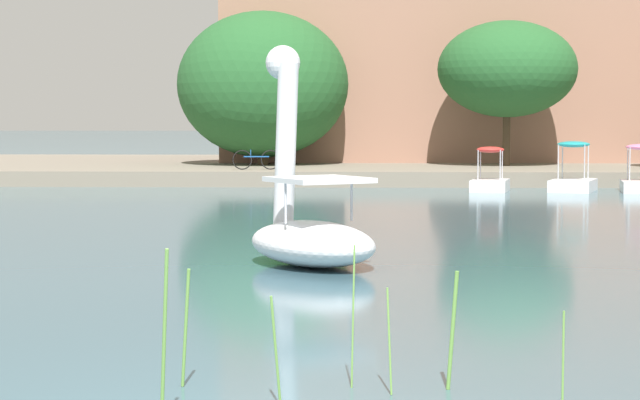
# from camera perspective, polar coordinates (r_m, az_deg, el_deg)

# --- Properties ---
(shore_bank_far) EXTENTS (149.50, 19.42, 0.53)m
(shore_bank_far) POSITION_cam_1_polar(r_m,az_deg,el_deg) (50.77, 1.03, 1.52)
(shore_bank_far) COLOR slate
(shore_bank_far) RESTS_ON ground_plane
(swan_boat) EXTENTS (2.87, 3.26, 3.56)m
(swan_boat) POSITION_cam_1_polar(r_m,az_deg,el_deg) (19.36, -0.54, -1.09)
(swan_boat) COLOR white
(swan_boat) RESTS_ON ground_plane
(pedal_boat_red) EXTENTS (1.48, 2.02, 1.45)m
(pedal_boat_red) POSITION_cam_1_polar(r_m,az_deg,el_deg) (39.40, 8.03, 0.97)
(pedal_boat_red) COLOR white
(pedal_boat_red) RESTS_ON ground_plane
(pedal_boat_teal) EXTENTS (1.90, 2.45, 1.62)m
(pedal_boat_teal) POSITION_cam_1_polar(r_m,az_deg,el_deg) (39.79, 11.86, 1.01)
(pedal_boat_teal) COLOR white
(pedal_boat_teal) RESTS_ON ground_plane
(tree_willow_overhanging) EXTENTS (7.92, 7.87, 6.03)m
(tree_willow_overhanging) POSITION_cam_1_polar(r_m,az_deg,el_deg) (47.74, -2.71, 5.47)
(tree_willow_overhanging) COLOR brown
(tree_willow_overhanging) RESTS_ON shore_bank_far
(tree_broadleaf_right) EXTENTS (7.08, 7.11, 5.55)m
(tree_broadleaf_right) POSITION_cam_1_polar(r_m,az_deg,el_deg) (46.87, 8.83, 6.12)
(tree_broadleaf_right) COLOR #423323
(tree_broadleaf_right) RESTS_ON shore_bank_far
(bicycle_parked) EXTENTS (1.70, 0.22, 0.71)m
(bicycle_parked) POSITION_cam_1_polar(r_m,az_deg,el_deg) (42.97, -3.02, 1.91)
(bicycle_parked) COLOR black
(bicycle_parked) RESTS_ON shore_bank_far
(reed_clump_foreground) EXTENTS (3.13, 1.53, 1.38)m
(reed_clump_foreground) POSITION_cam_1_polar(r_m,az_deg,el_deg) (10.06, -0.41, -6.40)
(reed_clump_foreground) COLOR #669942
(reed_clump_foreground) RESTS_ON ground_plane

